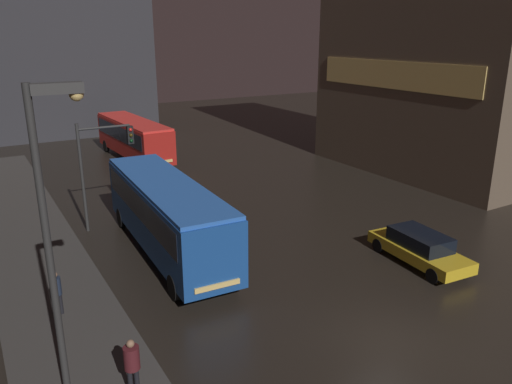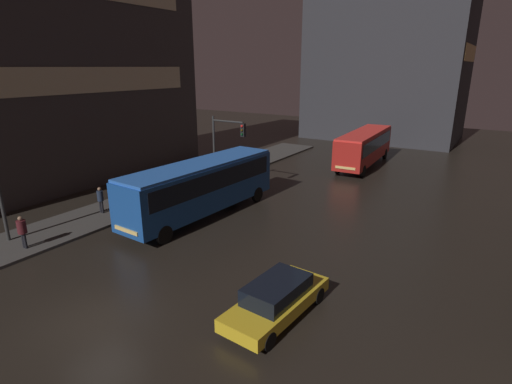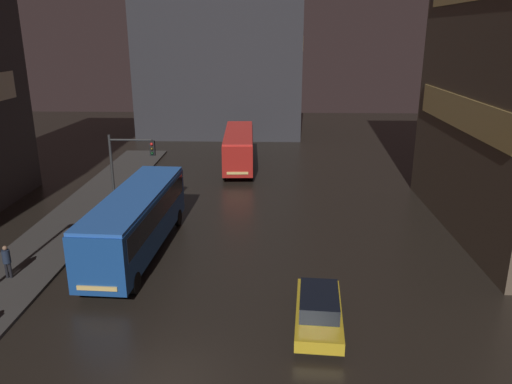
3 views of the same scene
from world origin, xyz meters
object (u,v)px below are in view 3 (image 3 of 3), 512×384
(bus_far, at_px, (239,145))
(bus_near, at_px, (136,217))
(car_taxi, at_px, (319,309))
(traffic_light_main, at_px, (128,164))
(pedestrian_far, at_px, (7,259))

(bus_far, bearing_deg, bus_near, 74.41)
(car_taxi, bearing_deg, bus_near, -31.89)
(bus_near, distance_m, traffic_light_main, 5.14)
(bus_far, relative_size, pedestrian_far, 6.61)
(pedestrian_far, bearing_deg, traffic_light_main, -3.01)
(bus_near, height_order, car_taxi, bus_near)
(bus_far, xyz_separation_m, car_taxi, (4.84, -24.79, -1.22))
(bus_near, bearing_deg, traffic_light_main, -67.75)
(traffic_light_main, bearing_deg, pedestrian_far, -115.59)
(car_taxi, height_order, traffic_light_main, traffic_light_main)
(car_taxi, xyz_separation_m, traffic_light_main, (-10.65, 11.22, 2.99))
(pedestrian_far, height_order, traffic_light_main, traffic_light_main)
(bus_near, height_order, bus_far, bus_near)
(car_taxi, bearing_deg, pedestrian_far, -8.72)
(car_taxi, distance_m, traffic_light_main, 15.76)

